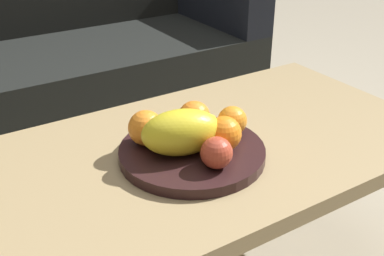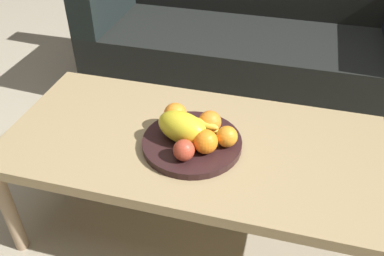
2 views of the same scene
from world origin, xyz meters
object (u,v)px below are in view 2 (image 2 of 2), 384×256
Objects in this scene: orange_front at (175,114)px; orange_right at (206,142)px; orange_back at (210,122)px; apple_front at (184,150)px; couch at (245,42)px; orange_left at (227,136)px; banana_bunch at (198,127)px; melon_large_front at (182,127)px; fruit_bowl at (192,143)px; coffee_table at (193,150)px.

orange_front reaches higher than orange_right.
orange_back is 1.13× the size of apple_front.
couch reaches higher than orange_front.
orange_left is at bearing 41.12° from apple_front.
orange_right reaches higher than banana_bunch.
melon_large_front is 0.15m from orange_left.
banana_bunch is (0.09, -0.03, -0.01)m from orange_front.
orange_back is at bearing 41.90° from melon_large_front.
orange_front is at bearing 115.02° from apple_front.
fruit_bowl is 4.27× the size of orange_back.
couch is 1.23m from apple_front.
melon_large_front is 0.10m from apple_front.
couch is 20.90× the size of orange_front.
melon_large_front is 2.59× the size of apple_front.
orange_back is at bearing 73.85° from apple_front.
couch reaches higher than melon_large_front.
couch is 1.13m from orange_left.
banana_bunch is (-0.11, 0.04, -0.01)m from orange_left.
fruit_bowl is at bearing -177.62° from orange_left.
coffee_table is at bearing -149.41° from orange_back.
melon_large_front reaches higher than fruit_bowl.
orange_back is 0.04m from banana_bunch.
orange_left is at bearing -18.94° from orange_front.
orange_front is 0.09m from banana_bunch.
orange_back is 0.16m from apple_front.
couch reaches higher than orange_left.
orange_front is 1.17× the size of orange_left.
coffee_table is 0.14m from orange_front.
coffee_table is 0.07m from fruit_bowl.
apple_front is at bearing -87.18° from coffee_table.
orange_front is at bearing 160.25° from banana_bunch.
orange_back is at bearing 31.02° from banana_bunch.
fruit_bowl is at bearing -126.26° from orange_back.
banana_bunch is at bearing -19.75° from orange_front.
fruit_bowl is 0.07m from melon_large_front.
melon_large_front is 2.55× the size of orange_left.
orange_right reaches higher than coffee_table.
coffee_table is at bearing 129.90° from orange_right.
orange_right is 1.15× the size of apple_front.
orange_back is at bearing 30.59° from coffee_table.
orange_left is 1.02× the size of apple_front.
fruit_bowl is at bearing 142.03° from orange_right.
orange_left is 0.88× the size of orange_right.
orange_right is (0.06, -0.04, 0.05)m from fruit_bowl.
orange_left is at bearing 2.38° from fruit_bowl.
orange_front is at bearing 161.06° from orange_left.
apple_front is (-0.06, -0.05, -0.01)m from orange_right.
orange_right is at bearing -40.53° from orange_front.
couch reaches higher than fruit_bowl.
orange_right is at bearing -60.48° from banana_bunch.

